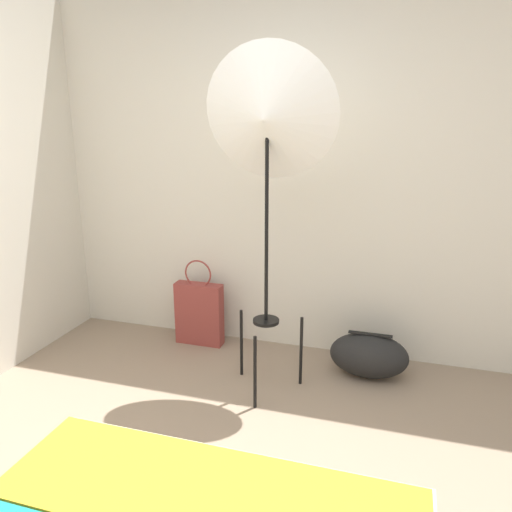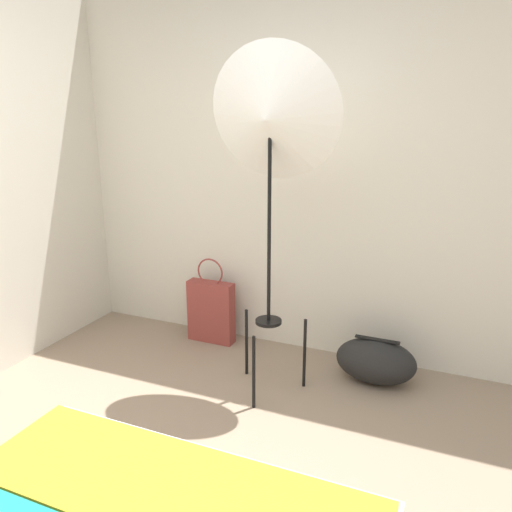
# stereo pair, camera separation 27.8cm
# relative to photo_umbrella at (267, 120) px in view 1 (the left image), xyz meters

# --- Properties ---
(wall_back) EXTENTS (8.00, 0.05, 2.60)m
(wall_back) POSITION_rel_photo_umbrella_xyz_m (-0.00, 0.67, -0.35)
(wall_back) COLOR beige
(wall_back) RESTS_ON ground_plane
(photo_umbrella) EXTENTS (0.77, 0.41, 2.06)m
(photo_umbrella) POSITION_rel_photo_umbrella_xyz_m (0.00, 0.00, 0.00)
(photo_umbrella) COLOR black
(photo_umbrella) RESTS_ON ground_plane
(tote_bag) EXTENTS (0.36, 0.11, 0.66)m
(tote_bag) POSITION_rel_photo_umbrella_xyz_m (-0.65, 0.48, -1.40)
(tote_bag) COLOR brown
(tote_bag) RESTS_ON ground_plane
(duffel_bag) EXTENTS (0.51, 0.30, 0.30)m
(duffel_bag) POSITION_rel_photo_umbrella_xyz_m (0.61, 0.34, -1.50)
(duffel_bag) COLOR black
(duffel_bag) RESTS_ON ground_plane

